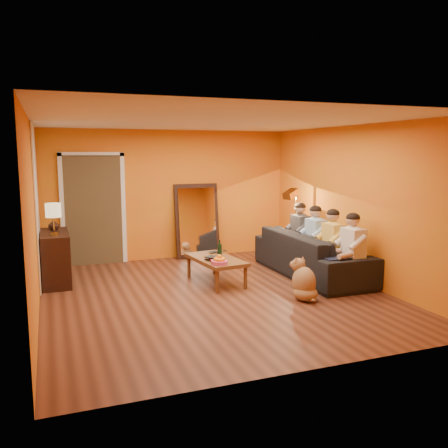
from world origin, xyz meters
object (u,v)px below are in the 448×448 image
object	(u,v)px
person_mid_left	(333,245)
sofa	(312,254)
wine_bottle	(220,249)
laptop	(219,252)
table_lamp	(54,219)
dog	(304,279)
coffee_table	(216,270)
person_mid_right	(316,240)
person_far_left	(353,252)
vase	(54,225)
floor_lamp	(296,228)
sideboard	(56,258)
person_far_right	(300,235)
tumbler	(220,253)
mirror_frame	(197,221)

from	to	relation	value
person_mid_left	sofa	bearing A→B (deg)	106.11
wine_bottle	laptop	xyz separation A→B (m)	(0.13, 0.40, -0.14)
table_lamp	dog	world-z (taller)	table_lamp
coffee_table	person_mid_right	bearing A→B (deg)	-7.81
table_lamp	coffee_table	distance (m)	2.72
dog	person_far_left	world-z (taller)	person_far_left
vase	person_mid_left	bearing A→B (deg)	-21.90
person_mid_right	sofa	bearing A→B (deg)	-142.43
sofa	laptop	size ratio (longest dim) A/B	8.17
wine_bottle	person_far_left	bearing A→B (deg)	-30.41
sofa	person_mid_left	size ratio (longest dim) A/B	2.15
laptop	person_far_left	bearing A→B (deg)	-43.70
floor_lamp	laptop	distance (m)	1.72
sideboard	sofa	world-z (taller)	sideboard
person_far_right	person_far_left	bearing A→B (deg)	-90.00
wine_bottle	vase	world-z (taller)	vase
sideboard	laptop	bearing A→B (deg)	-12.31
laptop	sofa	bearing A→B (deg)	-19.59
dog	person_far_right	size ratio (longest dim) A/B	0.51
tumbler	mirror_frame	bearing A→B (deg)	84.54
mirror_frame	person_mid_right	size ratio (longest dim) A/B	1.25
table_lamp	person_far_right	xyz separation A→B (m)	(4.37, -0.11, -0.49)
person_mid_left	tumbler	bearing A→B (deg)	158.47
table_lamp	person_far_right	size ratio (longest dim) A/B	0.42
mirror_frame	table_lamp	size ratio (longest dim) A/B	2.98
person_mid_left	person_far_right	distance (m)	1.10
floor_lamp	person_mid_right	size ratio (longest dim) A/B	1.18
person_far_left	coffee_table	bearing A→B (deg)	149.12
sideboard	tumbler	size ratio (longest dim) A/B	11.96
floor_lamp	tumbler	world-z (taller)	floor_lamp
floor_lamp	person_mid_right	xyz separation A→B (m)	(0.03, -0.68, -0.11)
sofa	table_lamp	bearing A→B (deg)	79.87
coffee_table	person_far_right	size ratio (longest dim) A/B	1.00
sofa	floor_lamp	distance (m)	0.86
person_mid_left	laptop	distance (m)	1.94
sideboard	person_mid_left	distance (m)	4.63
tumbler	table_lamp	bearing A→B (deg)	168.89
mirror_frame	person_far_right	size ratio (longest dim) A/B	1.25
sideboard	sofa	bearing A→B (deg)	-14.00
mirror_frame	floor_lamp	bearing A→B (deg)	-41.21
coffee_table	dog	bearing A→B (deg)	-62.64
sideboard	mirror_frame	bearing A→B (deg)	21.16
sofa	person_far_left	world-z (taller)	person_far_left
sideboard	person_far_right	xyz separation A→B (m)	(4.37, -0.41, 0.18)
sofa	wine_bottle	xyz separation A→B (m)	(-1.70, 0.07, 0.19)
person_mid_right	wine_bottle	bearing A→B (deg)	-179.21
person_mid_left	floor_lamp	bearing A→B (deg)	91.40
mirror_frame	tumbler	world-z (taller)	mirror_frame
coffee_table	person_mid_left	world-z (taller)	person_mid_left
sideboard	tumbler	bearing A→B (deg)	-17.30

